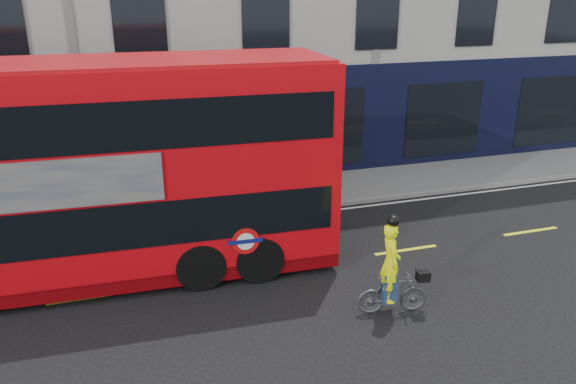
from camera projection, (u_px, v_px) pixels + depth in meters
name	position (u px, v px, depth m)	size (l,w,h in m)	color
ground	(88.00, 335.00, 11.31)	(120.00, 120.00, 0.00)	black
pavement	(92.00, 214.00, 17.10)	(60.00, 3.00, 0.12)	slate
kerb	(91.00, 234.00, 15.76)	(60.00, 0.12, 0.13)	gray
road_edge_line	(91.00, 240.00, 15.51)	(58.00, 0.10, 0.01)	silver
lane_dashes	(89.00, 297.00, 12.65)	(58.00, 0.12, 0.01)	yellow
bus	(58.00, 175.00, 12.60)	(12.79, 3.42, 5.11)	red
cyclist	(392.00, 280.00, 11.81)	(1.57, 0.72, 2.27)	#494B4E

